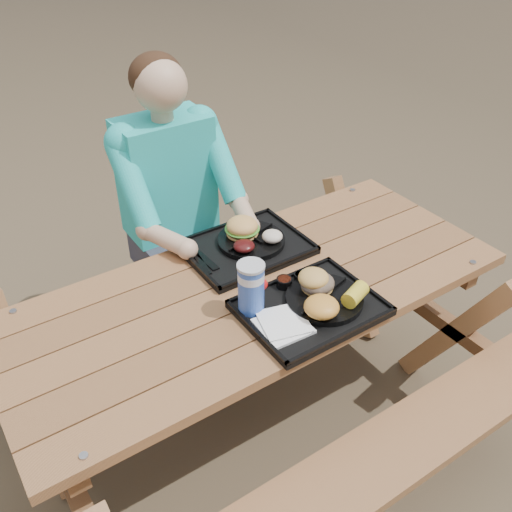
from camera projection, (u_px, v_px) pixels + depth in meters
ground at (256, 423)px, 2.44m from camera, size 60.00×60.00×0.00m
picnic_table at (256, 361)px, 2.23m from camera, size 1.80×1.49×0.75m
tray_near at (310, 309)px, 1.90m from camera, size 0.45×0.35×0.02m
tray_far at (246, 248)px, 2.18m from camera, size 0.45×0.35×0.02m
plate_near at (324, 299)px, 1.91m from camera, size 0.26×0.26×0.02m
plate_far at (251, 240)px, 2.19m from camera, size 0.26×0.26×0.02m
napkin_stack at (283, 325)px, 1.80m from camera, size 0.16×0.16×0.02m
soda_cup at (251, 289)px, 1.83m from camera, size 0.09×0.09×0.17m
condiment_bbq at (284, 282)px, 1.97m from camera, size 0.05×0.05×0.03m
condiment_mustard at (301, 277)px, 1.99m from camera, size 0.05×0.05×0.03m
sandwich at (318, 275)px, 1.90m from camera, size 0.11×0.11×0.11m
mac_cheese at (322, 307)px, 1.81m from camera, size 0.11×0.11×0.06m
corn_cob at (355, 294)px, 1.87m from camera, size 0.12×0.12×0.06m
cutlery_far at (205, 259)px, 2.10m from camera, size 0.03×0.16×0.01m
burger at (242, 222)px, 2.18m from camera, size 0.12×0.12×0.11m
baked_beans at (244, 246)px, 2.11m from camera, size 0.08×0.08×0.04m
potato_salad at (272, 236)px, 2.16m from camera, size 0.08×0.08×0.04m
diner at (173, 223)px, 2.56m from camera, size 0.48×0.84×1.28m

